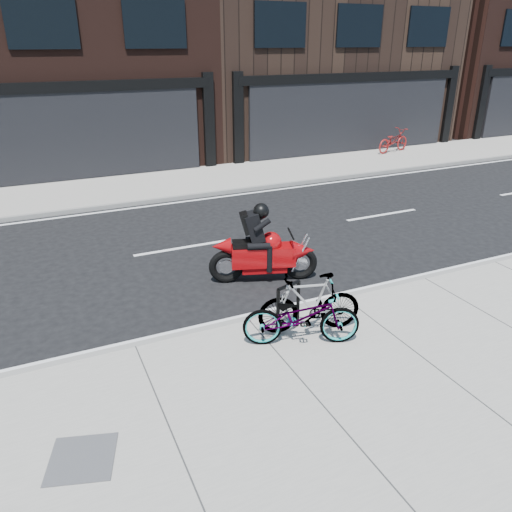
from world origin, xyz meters
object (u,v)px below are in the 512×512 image
bicycle_rear (310,303)px  bicycle_far (393,141)px  bike_rack (288,304)px  utility_grate (82,458)px  bicycle_front (301,316)px  motorcycle (268,250)px

bicycle_rear → bicycle_far: (10.82, 11.29, -0.02)m
bike_rack → utility_grate: 3.87m
bicycle_rear → bicycle_far: bearing=151.5°
bicycle_rear → utility_grate: bearing=-55.3°
bicycle_front → bicycle_rear: bearing=-26.7°
bike_rack → motorcycle: 2.24m
motorcycle → bicycle_front: bearing=-86.0°
utility_grate → bicycle_rear: bearing=19.4°
bike_rack → bicycle_far: bearing=45.0°
bicycle_front → utility_grate: bicycle_front is taller
bicycle_rear → bike_rack: bearing=-96.8°
bike_rack → bicycle_far: size_ratio=0.47×
bicycle_rear → motorcycle: 2.29m
bike_rack → bicycle_far: (11.15, 11.16, -0.02)m
bicycle_rear → utility_grate: 4.13m
bicycle_front → bicycle_far: (11.13, 11.57, 0.00)m
bicycle_front → bicycle_far: size_ratio=0.99×
bicycle_far → motorcycle: bearing=116.6°
bicycle_rear → utility_grate: (-3.86, -1.36, -0.52)m
bicycle_front → bicycle_far: 16.06m
bicycle_front → bicycle_rear: bicycle_rear is taller
bike_rack → utility_grate: bearing=-157.0°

